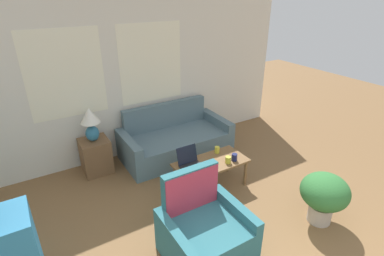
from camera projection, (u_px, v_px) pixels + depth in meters
name	position (u px, v px, depth m)	size (l,w,h in m)	color
wall_back	(117.00, 83.00, 4.82)	(6.42, 0.06, 2.60)	silver
couch	(174.00, 140.00, 5.27)	(1.86, 0.91, 0.85)	slate
armchair	(204.00, 233.00, 3.26)	(0.87, 0.78, 0.95)	#2D6B75
side_table	(96.00, 156.00, 4.75)	(0.43, 0.43, 0.55)	brown
table_lamp	(90.00, 122.00, 4.49)	(0.30, 0.30, 0.54)	teal
coffee_table	(211.00, 165.00, 4.30)	(1.06, 0.52, 0.44)	brown
laptop	(191.00, 163.00, 4.15)	(0.31, 0.32, 0.26)	black
cup_navy	(228.00, 160.00, 4.24)	(0.08, 0.08, 0.10)	gold
cup_yellow	(234.00, 157.00, 4.29)	(0.08, 0.08, 0.10)	#191E4C
cup_white	(217.00, 150.00, 4.49)	(0.07, 0.07, 0.10)	gold
potted_plant	(324.00, 194.00, 3.65)	(0.58, 0.58, 0.67)	#BCB2A3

